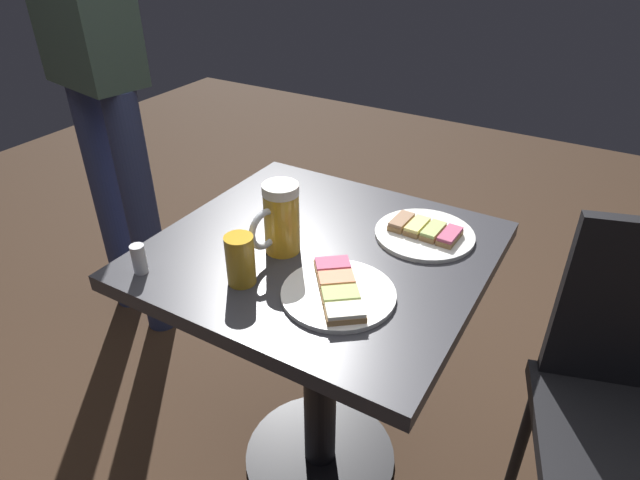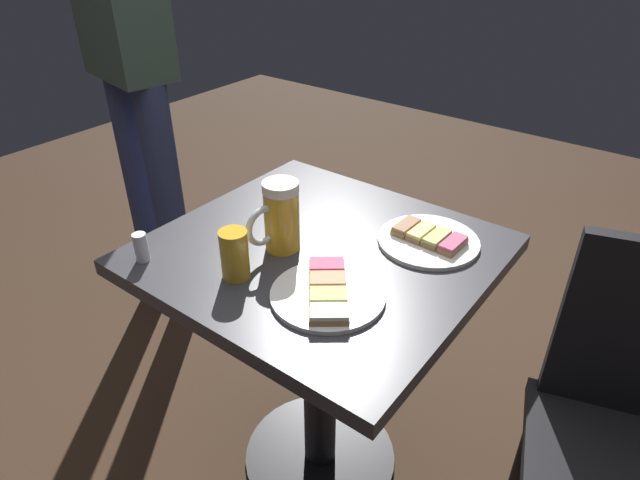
% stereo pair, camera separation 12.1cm
% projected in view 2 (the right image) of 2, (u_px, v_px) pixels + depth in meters
% --- Properties ---
extents(ground_plane, '(6.00, 6.00, 0.00)m').
position_uv_depth(ground_plane, '(320.00, 456.00, 1.62)').
color(ground_plane, '#382619').
extents(cafe_table, '(0.72, 0.68, 0.74)m').
position_uv_depth(cafe_table, '(320.00, 308.00, 1.31)').
color(cafe_table, black).
rests_on(cafe_table, ground_plane).
extents(plate_near, '(0.23, 0.23, 0.03)m').
position_uv_depth(plate_near, '(429.00, 239.00, 1.23)').
color(plate_near, white).
rests_on(plate_near, cafe_table).
extents(plate_far, '(0.23, 0.23, 0.03)m').
position_uv_depth(plate_far, '(328.00, 293.00, 1.06)').
color(plate_far, white).
rests_on(plate_far, cafe_table).
extents(beer_mug, '(0.08, 0.14, 0.16)m').
position_uv_depth(beer_mug, '(280.00, 217.00, 1.18)').
color(beer_mug, gold).
rests_on(beer_mug, cafe_table).
extents(beer_glass_small, '(0.06, 0.06, 0.11)m').
position_uv_depth(beer_glass_small, '(235.00, 254.00, 1.10)').
color(beer_glass_small, gold).
rests_on(beer_glass_small, cafe_table).
extents(salt_shaker, '(0.03, 0.03, 0.07)m').
position_uv_depth(salt_shaker, '(141.00, 247.00, 1.16)').
color(salt_shaker, silver).
rests_on(salt_shaker, cafe_table).
extents(cafe_chair, '(0.48, 0.48, 0.91)m').
position_uv_depth(cafe_chair, '(635.00, 439.00, 1.02)').
color(cafe_chair, black).
rests_on(cafe_chair, ground_plane).
extents(patron_standing, '(0.35, 0.24, 1.64)m').
position_uv_depth(patron_standing, '(130.00, 66.00, 1.75)').
color(patron_standing, navy).
rests_on(patron_standing, ground_plane).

